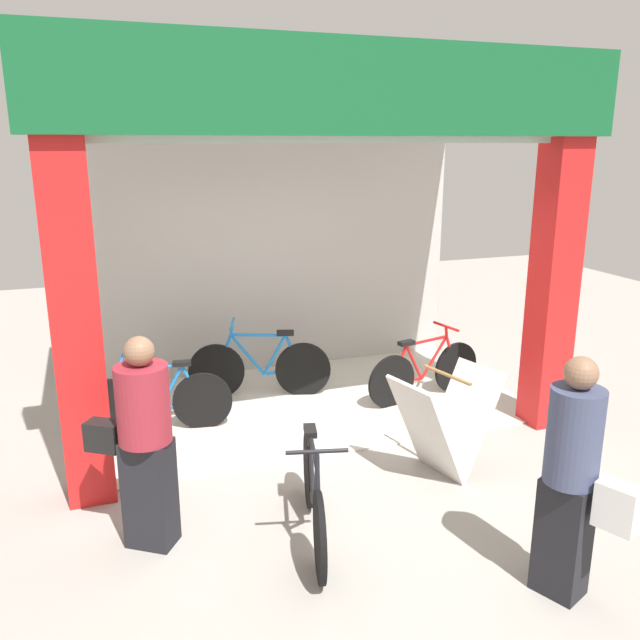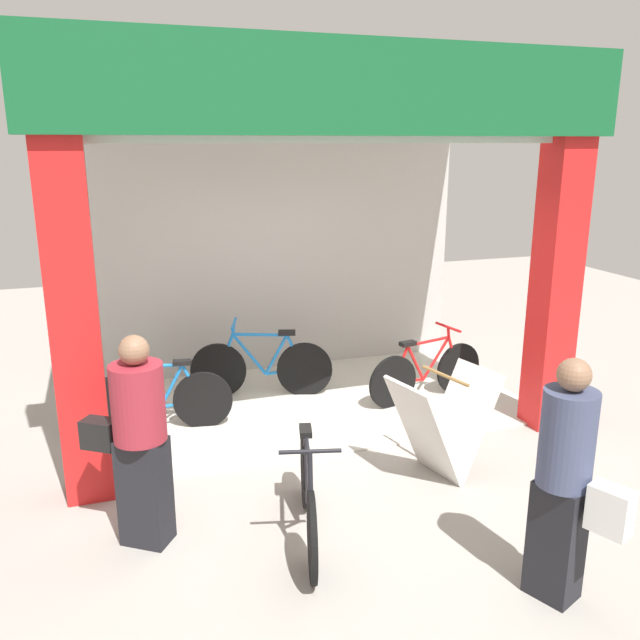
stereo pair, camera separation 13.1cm
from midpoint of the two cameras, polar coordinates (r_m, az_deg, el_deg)
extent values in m
plane|color=#9E9991|center=(6.32, 1.43, -11.61)|extent=(17.72, 17.72, 0.00)
cube|color=beige|center=(7.45, -2.22, -7.22)|extent=(4.86, 2.63, 0.02)
cube|color=#B7B7B2|center=(8.27, -5.07, 5.44)|extent=(4.86, 0.12, 2.91)
cube|color=red|center=(5.45, -21.10, -0.72)|extent=(0.37, 0.36, 2.91)
cube|color=red|center=(6.93, 19.16, 2.72)|extent=(0.37, 0.36, 2.91)
cube|color=#14592D|center=(5.52, 2.26, 19.65)|extent=(5.06, 0.20, 0.75)
cube|color=silver|center=(6.88, -2.47, 15.42)|extent=(4.86, 2.63, 0.06)
cylinder|color=black|center=(7.56, -2.00, -4.36)|extent=(0.63, 0.22, 0.64)
cylinder|color=black|center=(7.61, -9.50, -4.43)|extent=(0.63, 0.22, 0.64)
cylinder|color=blue|center=(7.57, -3.77, -4.55)|extent=(0.42, 0.16, 0.08)
cylinder|color=blue|center=(7.50, -4.48, -3.06)|extent=(0.28, 0.11, 0.48)
cylinder|color=blue|center=(7.51, -6.83, -3.03)|extent=(0.39, 0.15, 0.50)
cylinder|color=blue|center=(7.44, -5.93, -1.32)|extent=(0.60, 0.21, 0.05)
cylinder|color=blue|center=(7.49, -2.85, -2.87)|extent=(0.21, 0.09, 0.43)
cylinder|color=blue|center=(7.53, -8.83, -2.87)|extent=(0.19, 0.09, 0.45)
cylinder|color=blue|center=(7.44, -8.23, -0.81)|extent=(0.06, 0.05, 0.13)
cylinder|color=blue|center=(7.42, -8.17, -0.34)|extent=(0.16, 0.44, 0.03)
cube|color=black|center=(7.42, -3.56, -1.13)|extent=(0.21, 0.15, 0.05)
cylinder|color=black|center=(7.27, 5.76, -5.39)|extent=(0.60, 0.15, 0.60)
cylinder|color=black|center=(7.83, 11.30, -4.09)|extent=(0.60, 0.15, 0.60)
cylinder|color=red|center=(7.40, 7.13, -5.24)|extent=(0.41, 0.11, 0.08)
cylinder|color=red|center=(7.39, 7.70, -3.69)|extent=(0.27, 0.08, 0.45)
cylinder|color=red|center=(7.56, 9.44, -3.25)|extent=(0.37, 0.10, 0.47)
cylinder|color=red|center=(7.42, 8.81, -1.80)|extent=(0.58, 0.14, 0.05)
cylinder|color=red|center=(7.26, 6.45, -3.79)|extent=(0.20, 0.07, 0.41)
cylinder|color=red|center=(7.71, 10.86, -2.78)|extent=(0.18, 0.07, 0.42)
cylinder|color=red|center=(7.58, 10.48, -0.98)|extent=(0.06, 0.04, 0.13)
cylinder|color=red|center=(7.56, 10.45, -0.55)|extent=(0.11, 0.42, 0.03)
cube|color=black|center=(7.24, 7.04, -2.00)|extent=(0.20, 0.12, 0.05)
cylinder|color=black|center=(6.84, -10.75, -6.98)|extent=(0.60, 0.14, 0.60)
cylinder|color=black|center=(6.91, -18.58, -7.27)|extent=(0.60, 0.14, 0.60)
cylinder|color=blue|center=(6.85, -12.59, -7.23)|extent=(0.41, 0.10, 0.08)
cylinder|color=blue|center=(6.78, -13.41, -5.73)|extent=(0.27, 0.07, 0.45)
cylinder|color=blue|center=(6.80, -15.86, -5.77)|extent=(0.37, 0.09, 0.47)
cylinder|color=blue|center=(6.72, -14.99, -3.98)|extent=(0.58, 0.12, 0.05)
cylinder|color=blue|center=(6.77, -11.71, -5.47)|extent=(0.20, 0.06, 0.41)
cylinder|color=blue|center=(6.83, -17.94, -5.66)|extent=(0.18, 0.06, 0.42)
cylinder|color=blue|center=(6.73, -17.42, -3.53)|extent=(0.06, 0.04, 0.13)
cylinder|color=blue|center=(6.71, -17.38, -3.04)|extent=(0.10, 0.42, 0.03)
cube|color=black|center=(6.69, -12.53, -3.71)|extent=(0.20, 0.12, 0.05)
cylinder|color=black|center=(5.41, -1.73, -12.89)|extent=(0.19, 0.60, 0.61)
cylinder|color=black|center=(4.60, -0.89, -18.44)|extent=(0.19, 0.60, 0.61)
cylinder|color=black|center=(5.23, -1.56, -14.26)|extent=(0.13, 0.41, 0.08)
cylinder|color=black|center=(5.06, -1.50, -12.77)|extent=(0.10, 0.27, 0.46)
cylinder|color=black|center=(4.80, -1.24, -14.33)|extent=(0.12, 0.37, 0.48)
cylinder|color=black|center=(4.80, -1.37, -11.33)|extent=(0.17, 0.58, 0.05)
cylinder|color=black|center=(5.23, -1.67, -11.50)|extent=(0.08, 0.20, 0.41)
cylinder|color=black|center=(4.57, -1.00, -15.63)|extent=(0.08, 0.19, 0.42)
cylinder|color=black|center=(4.51, -1.10, -12.15)|extent=(0.04, 0.06, 0.13)
cylinder|color=black|center=(4.49, -1.12, -11.41)|extent=(0.42, 0.13, 0.03)
cube|color=black|center=(5.05, -1.62, -9.64)|extent=(0.13, 0.20, 0.05)
cube|color=silver|center=(5.75, 8.54, -9.51)|extent=(0.58, 0.65, 0.94)
cube|color=silver|center=(6.03, 11.68, -8.46)|extent=(0.58, 0.65, 0.94)
cylinder|color=olive|center=(5.72, 10.37, -4.73)|extent=(0.16, 0.55, 0.03)
cube|color=black|center=(4.68, 19.64, -17.41)|extent=(0.34, 0.37, 0.80)
cylinder|color=#3F4766|center=(4.35, 20.48, -9.47)|extent=(0.44, 0.44, 0.62)
sphere|color=#8C664C|center=(4.20, 21.00, -4.34)|extent=(0.20, 0.20, 0.20)
cube|color=white|center=(4.40, 23.71, -14.70)|extent=(0.23, 0.28, 0.29)
cube|color=black|center=(5.05, -15.37, -14.33)|extent=(0.41, 0.39, 0.82)
cylinder|color=maroon|center=(4.76, -15.95, -7.06)|extent=(0.52, 0.52, 0.56)
sphere|color=#8C664C|center=(4.63, -16.30, -2.64)|extent=(0.21, 0.21, 0.21)
cube|color=black|center=(5.04, -19.03, -9.53)|extent=(0.29, 0.27, 0.21)
camera|label=1|loc=(0.07, -90.58, -0.16)|focal=36.68mm
camera|label=2|loc=(0.07, 89.42, 0.16)|focal=36.68mm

